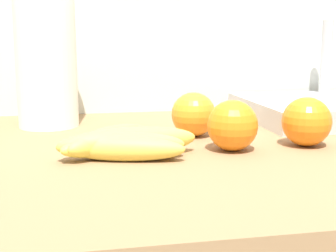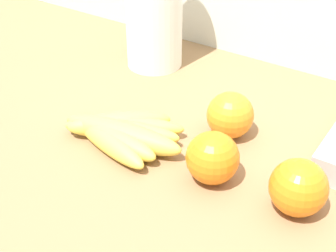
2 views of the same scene
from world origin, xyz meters
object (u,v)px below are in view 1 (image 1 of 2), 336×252
(banana_bunch, at_px, (122,143))
(paper_towel_roll, at_px, (46,55))
(orange_back_left, at_px, (194,114))
(orange_center, at_px, (232,125))
(orange_right, at_px, (307,122))

(banana_bunch, bearing_deg, paper_towel_roll, 113.57)
(orange_back_left, xyz_separation_m, paper_towel_roll, (-0.25, 0.14, 0.10))
(banana_bunch, distance_m, orange_center, 0.17)
(orange_right, xyz_separation_m, orange_back_left, (-0.15, 0.11, -0.00))
(banana_bunch, height_order, paper_towel_roll, paper_towel_roll)
(orange_right, distance_m, orange_center, 0.12)
(banana_bunch, height_order, orange_center, orange_center)
(banana_bunch, distance_m, orange_right, 0.29)
(orange_right, height_order, orange_center, same)
(banana_bunch, distance_m, orange_back_left, 0.18)
(orange_right, distance_m, orange_back_left, 0.19)
(banana_bunch, bearing_deg, orange_center, 1.25)
(orange_back_left, bearing_deg, orange_center, -74.37)
(orange_center, xyz_separation_m, paper_towel_roll, (-0.28, 0.25, 0.10))
(orange_back_left, relative_size, orange_center, 0.99)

